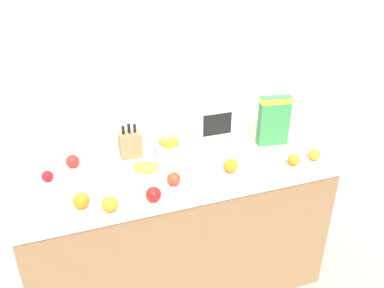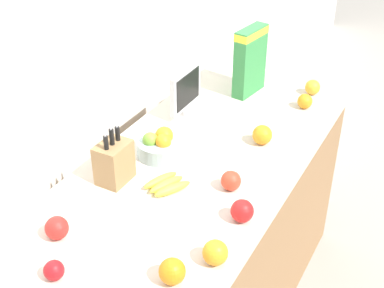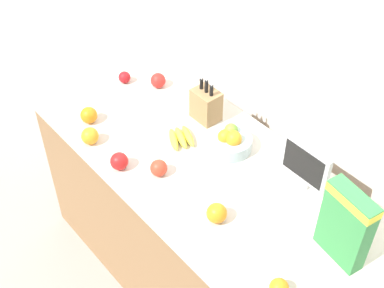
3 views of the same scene
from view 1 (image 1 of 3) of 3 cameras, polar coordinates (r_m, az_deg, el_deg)
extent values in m
plane|color=gray|center=(2.88, -1.95, -19.42)|extent=(14.00, 14.00, 0.00)
cube|color=silver|center=(2.69, -6.46, 9.90)|extent=(9.00, 0.06, 2.60)
cube|color=olive|center=(2.57, -2.11, -12.52)|extent=(1.83, 0.76, 0.90)
cube|color=beige|center=(2.30, -2.31, -3.59)|extent=(1.86, 0.79, 0.03)
cube|color=#937047|center=(2.39, -9.39, -0.08)|extent=(0.13, 0.10, 0.16)
cylinder|color=black|center=(2.34, -10.45, 2.13)|extent=(0.02, 0.02, 0.05)
cube|color=silver|center=(2.32, -10.53, 3.05)|extent=(0.01, 0.00, 0.03)
cylinder|color=black|center=(2.34, -9.60, 2.38)|extent=(0.02, 0.02, 0.06)
cube|color=silver|center=(2.33, -9.68, 3.32)|extent=(0.01, 0.00, 0.02)
cylinder|color=black|center=(2.35, -8.73, 2.41)|extent=(0.02, 0.02, 0.06)
cube|color=silver|center=(2.33, -8.81, 3.40)|extent=(0.01, 0.00, 0.03)
cube|color=#B7B7BC|center=(2.60, 3.71, 0.93)|extent=(0.08, 0.03, 0.03)
cube|color=#B7B7BC|center=(2.55, 3.78, 3.11)|extent=(0.24, 0.02, 0.19)
cube|color=black|center=(2.54, 3.90, 2.99)|extent=(0.21, 0.00, 0.15)
cube|color=#338442|center=(2.54, 12.35, 3.49)|extent=(0.21, 0.10, 0.34)
cube|color=yellow|center=(2.49, 12.67, 6.51)|extent=(0.21, 0.10, 0.04)
cylinder|color=#99B2B7|center=(2.41, -3.46, -0.83)|extent=(0.20, 0.20, 0.07)
sphere|color=orange|center=(2.39, -2.93, 0.20)|extent=(0.08, 0.08, 0.08)
sphere|color=#6B9E33|center=(2.41, -4.38, 0.31)|extent=(0.06, 0.06, 0.06)
sphere|color=orange|center=(2.37, -3.70, -0.19)|extent=(0.06, 0.06, 0.06)
ellipsoid|color=yellow|center=(2.29, -6.96, -3.04)|extent=(0.16, 0.09, 0.03)
ellipsoid|color=yellow|center=(2.26, -7.07, -3.50)|extent=(0.16, 0.09, 0.03)
ellipsoid|color=yellow|center=(2.23, -7.18, -3.98)|extent=(0.15, 0.10, 0.03)
sphere|color=#A31419|center=(2.28, -21.19, -4.59)|extent=(0.06, 0.06, 0.06)
sphere|color=red|center=(2.09, -2.79, -5.34)|extent=(0.08, 0.08, 0.08)
sphere|color=red|center=(1.97, -5.89, -7.63)|extent=(0.08, 0.08, 0.08)
sphere|color=red|center=(2.37, -17.73, -2.51)|extent=(0.08, 0.08, 0.08)
sphere|color=orange|center=(2.46, 18.14, -1.51)|extent=(0.08, 0.08, 0.08)
sphere|color=orange|center=(1.94, -12.42, -8.93)|extent=(0.08, 0.08, 0.08)
sphere|color=orange|center=(2.22, 5.91, -3.29)|extent=(0.09, 0.09, 0.09)
sphere|color=orange|center=(2.00, -16.56, -8.28)|extent=(0.08, 0.08, 0.08)
sphere|color=orange|center=(2.36, 15.22, -2.35)|extent=(0.07, 0.07, 0.07)
camera|label=2|loc=(1.44, -66.40, 13.92)|focal=50.00mm
camera|label=3|loc=(2.07, 58.17, 31.75)|focal=50.00mm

